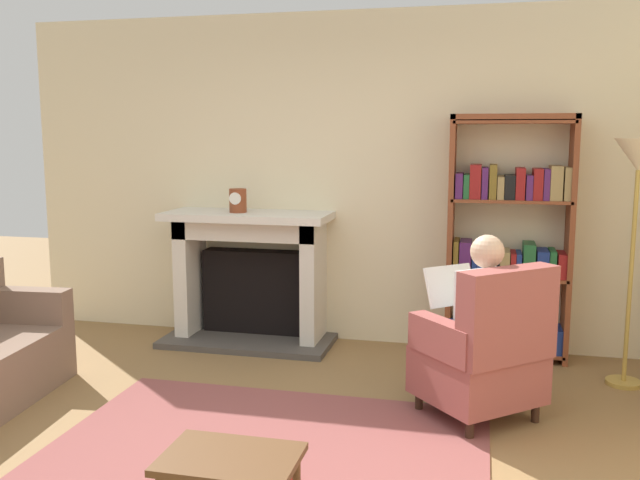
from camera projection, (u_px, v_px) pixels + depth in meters
The scene contains 11 objects.
ground at pixel (246, 480), 3.49m from camera, with size 14.00×14.00×0.00m, color olive.
back_wall at pixel (346, 180), 5.74m from camera, with size 5.60×0.10×2.70m, color beige.
area_rug at pixel (264, 453), 3.78m from camera, with size 2.40×1.80×0.01m, color brown.
fireplace at pixel (251, 273), 5.79m from camera, with size 1.40×0.64×1.09m.
mantel_clock at pixel (238, 201), 5.61m from camera, with size 0.14×0.14×0.19m.
bookshelf at pixel (509, 244), 5.30m from camera, with size 0.92×0.32×1.87m.
armchair_reading at pixel (486, 353), 4.17m from camera, with size 0.89×0.89×0.97m.
seated_reader at pixel (474, 317), 4.24m from camera, with size 0.58×0.59×1.14m.
side_table at pixel (230, 471), 2.84m from camera, with size 0.56×0.39×0.43m.
scattered_books at pixel (245, 463), 3.62m from camera, with size 0.60×0.52×0.03m.
floor_lamp at pixel (638, 177), 4.61m from camera, with size 0.32×0.32×1.70m.
Camera 1 is at (1.12, -3.09, 1.73)m, focal length 38.95 mm.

